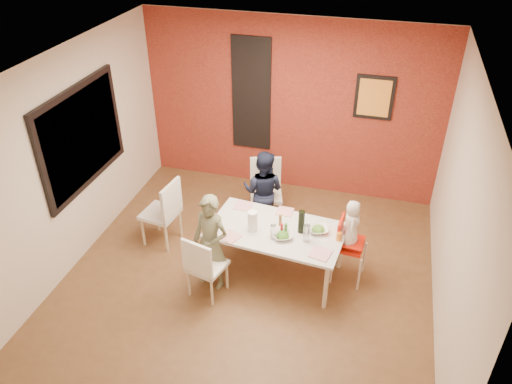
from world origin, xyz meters
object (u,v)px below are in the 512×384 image
(chair_left, at_px, (165,210))
(dining_table, at_px, (276,233))
(paper_towel_roll, at_px, (253,221))
(high_chair, at_px, (347,244))
(child_near, at_px, (211,243))
(chair_far, at_px, (266,187))
(wine_bottle, at_px, (301,222))
(chair_near, at_px, (203,265))
(toddler, at_px, (351,224))
(child_far, at_px, (263,191))

(chair_left, bearing_deg, dining_table, 90.08)
(paper_towel_roll, bearing_deg, high_chair, 11.51)
(chair_left, distance_m, child_near, 1.06)
(chair_left, relative_size, child_near, 0.76)
(chair_far, relative_size, wine_bottle, 3.18)
(chair_near, bearing_deg, wine_bottle, -132.35)
(chair_far, xyz_separation_m, high_chair, (1.27, -0.98, -0.01))
(child_near, relative_size, toddler, 2.02)
(dining_table, xyz_separation_m, chair_near, (-0.72, -0.64, -0.13))
(chair_far, height_order, wine_bottle, wine_bottle)
(chair_near, xyz_separation_m, wine_bottle, (1.01, 0.67, 0.34))
(child_far, bearing_deg, chair_far, -80.63)
(chair_far, xyz_separation_m, toddler, (1.30, -0.98, 0.30))
(high_chair, bearing_deg, chair_near, 121.65)
(chair_left, relative_size, paper_towel_roll, 3.68)
(child_far, distance_m, toddler, 1.49)
(high_chair, distance_m, child_far, 1.45)
(dining_table, height_order, toddler, toddler)
(chair_left, relative_size, wine_bottle, 3.24)
(dining_table, bearing_deg, toddler, 9.24)
(high_chair, bearing_deg, wine_bottle, 106.70)
(high_chair, relative_size, paper_towel_roll, 3.32)
(wine_bottle, bearing_deg, chair_far, 123.19)
(chair_near, bearing_deg, toddler, -139.71)
(chair_near, relative_size, wine_bottle, 2.91)
(chair_left, bearing_deg, chair_near, 52.79)
(dining_table, height_order, wine_bottle, wine_bottle)
(wine_bottle, bearing_deg, chair_near, -146.56)
(high_chair, distance_m, child_near, 1.65)
(dining_table, height_order, chair_near, chair_near)
(chair_near, distance_m, toddler, 1.81)
(chair_far, distance_m, chair_left, 1.47)
(chair_left, xyz_separation_m, toddler, (2.44, -0.06, 0.29))
(chair_near, xyz_separation_m, paper_towel_roll, (0.44, 0.55, 0.32))
(chair_far, height_order, child_far, child_far)
(dining_table, xyz_separation_m, chair_far, (-0.42, 1.13, -0.09))
(child_far, bearing_deg, dining_table, 117.55)
(high_chair, distance_m, toddler, 0.30)
(chair_near, bearing_deg, high_chair, -139.31)
(paper_towel_roll, bearing_deg, child_far, 97.11)
(chair_far, xyz_separation_m, child_near, (-0.28, -1.53, 0.10))
(chair_left, height_order, toddler, toddler)
(wine_bottle, bearing_deg, paper_towel_roll, -168.52)
(chair_near, bearing_deg, child_near, -80.41)
(chair_far, relative_size, child_far, 0.78)
(child_near, distance_m, paper_towel_roll, 0.56)
(chair_far, bearing_deg, chair_near, -116.57)
(dining_table, relative_size, chair_far, 1.80)
(wine_bottle, relative_size, paper_towel_roll, 1.13)
(chair_far, xyz_separation_m, chair_left, (-1.15, -0.92, 0.01))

